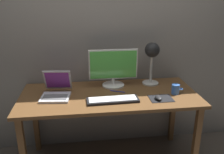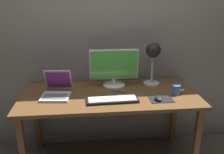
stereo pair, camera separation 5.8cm
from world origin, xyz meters
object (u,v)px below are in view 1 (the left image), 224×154
mouse (159,98)px  pen (118,91)px  coffee_mug (176,89)px  laptop (56,89)px  desk_lamp (152,54)px  keyboard_main (113,100)px  monitor (113,67)px

mouse → pen: bearing=146.1°
mouse → coffee_mug: bearing=29.4°
laptop → pen: 0.55m
coffee_mug → pen: 0.53m
desk_lamp → mouse: size_ratio=4.38×
mouse → desk_lamp: bearing=84.8°
pen → keyboard_main: bearing=-109.7°
monitor → desk_lamp: bearing=1.4°
laptop → coffee_mug: size_ratio=3.04×
pen → laptop: bearing=-178.9°
laptop → desk_lamp: bearing=10.9°
laptop → desk_lamp: size_ratio=0.77×
laptop → desk_lamp: (0.91, 0.18, 0.24)m
coffee_mug → desk_lamp: bearing=119.8°
laptop → mouse: bearing=-13.3°
desk_lamp → mouse: desk_lamp is taller
mouse → laptop: bearing=166.7°
keyboard_main → mouse: mouse is taller
monitor → keyboard_main: size_ratio=1.05×
monitor → pen: bearing=-82.5°
keyboard_main → mouse: bearing=-3.2°
monitor → laptop: size_ratio=1.46×
monitor → mouse: size_ratio=4.88×
monitor → keyboard_main: bearing=-98.0°
monitor → keyboard_main: 0.40m
laptop → coffee_mug: 1.07m
monitor → desk_lamp: desk_lamp is taller
pen → desk_lamp: bearing=24.7°
monitor → laptop: bearing=-162.6°
desk_lamp → pen: desk_lamp is taller
keyboard_main → pen: keyboard_main is taller
keyboard_main → coffee_mug: (0.58, 0.09, 0.03)m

